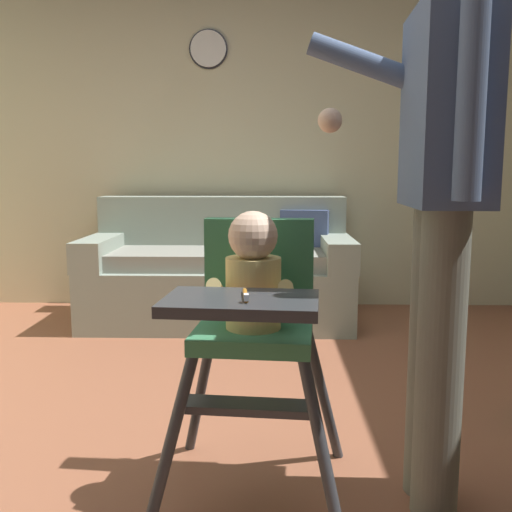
{
  "coord_description": "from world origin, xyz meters",
  "views": [
    {
      "loc": [
        0.25,
        -2.06,
        1.04
      ],
      "look_at": [
        0.2,
        -0.16,
        0.76
      ],
      "focal_mm": 40.37,
      "sensor_mm": 36.0,
      "label": 1
    }
  ],
  "objects_px": {
    "high_chair": "(254,304)",
    "wall_clock": "(208,49)",
    "couch": "(221,273)",
    "adult_standing": "(441,199)"
  },
  "relations": [
    {
      "from": "couch",
      "to": "high_chair",
      "type": "height_order",
      "value": "high_chair"
    },
    {
      "from": "couch",
      "to": "adult_standing",
      "type": "bearing_deg",
      "value": 20.59
    },
    {
      "from": "high_chair",
      "to": "wall_clock",
      "type": "xyz_separation_m",
      "value": [
        -0.42,
        2.71,
        1.32
      ]
    },
    {
      "from": "couch",
      "to": "adult_standing",
      "type": "xyz_separation_m",
      "value": [
        0.85,
        -2.26,
        0.63
      ]
    },
    {
      "from": "high_chair",
      "to": "adult_standing",
      "type": "relative_size",
      "value": 0.55
    },
    {
      "from": "couch",
      "to": "adult_standing",
      "type": "height_order",
      "value": "adult_standing"
    },
    {
      "from": "high_chair",
      "to": "couch",
      "type": "bearing_deg",
      "value": -167.29
    },
    {
      "from": "adult_standing",
      "to": "wall_clock",
      "type": "xyz_separation_m",
      "value": [
        -0.97,
        2.74,
        0.99
      ]
    },
    {
      "from": "high_chair",
      "to": "wall_clock",
      "type": "relative_size",
      "value": 3.22
    },
    {
      "from": "adult_standing",
      "to": "wall_clock",
      "type": "distance_m",
      "value": 3.07
    }
  ]
}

